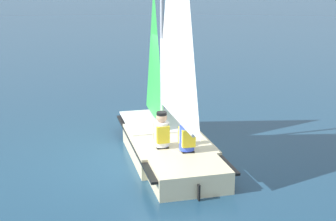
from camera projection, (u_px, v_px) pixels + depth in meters
ground_plane at (168, 156)px, 10.23m from camera, size 260.00×260.00×0.00m
sailboat_main at (169, 119)px, 9.94m from camera, size 4.40×3.67×6.08m
sailor_helm at (162, 137)px, 9.48m from camera, size 0.43×0.42×1.16m
sailor_crew at (187, 141)px, 9.25m from camera, size 0.43×0.42×1.16m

